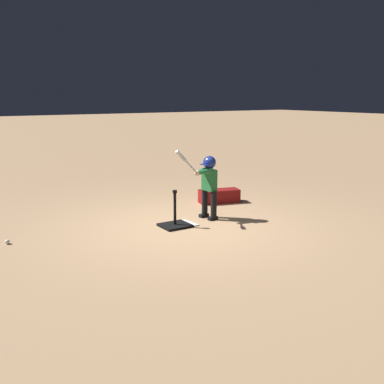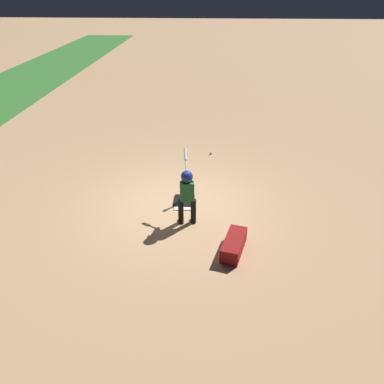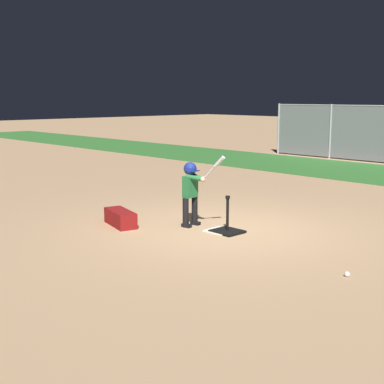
# 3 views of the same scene
# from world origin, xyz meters

# --- Properties ---
(ground_plane) EXTENTS (90.00, 90.00, 0.00)m
(ground_plane) POSITION_xyz_m (0.00, 0.00, 0.00)
(ground_plane) COLOR tan
(home_plate) EXTENTS (0.47, 0.47, 0.02)m
(home_plate) POSITION_xyz_m (-0.01, -0.14, 0.01)
(home_plate) COLOR white
(home_plate) RESTS_ON ground_plane
(batting_tee) EXTENTS (0.49, 0.44, 0.64)m
(batting_tee) POSITION_xyz_m (0.14, -0.12, 0.07)
(batting_tee) COLOR black
(batting_tee) RESTS_ON ground_plane
(batter_child) EXTENTS (0.87, 0.37, 1.32)m
(batter_child) POSITION_xyz_m (-0.63, -0.24, 0.74)
(batter_child) COLOR black
(batter_child) RESTS_ON ground_plane
(baseball) EXTENTS (0.07, 0.07, 0.07)m
(baseball) POSITION_xyz_m (2.76, -0.69, 0.04)
(baseball) COLOR white
(baseball) RESTS_ON ground_plane
(bleachers_center) EXTENTS (3.75, 2.15, 0.91)m
(bleachers_center) POSITION_xyz_m (-5.50, 12.72, 0.44)
(bleachers_center) COLOR #ADAFB7
(bleachers_center) RESTS_ON ground_plane
(equipment_bag) EXTENTS (0.89, 0.53, 0.28)m
(equipment_bag) POSITION_xyz_m (-1.54, -1.14, 0.14)
(equipment_bag) COLOR maroon
(equipment_bag) RESTS_ON ground_plane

